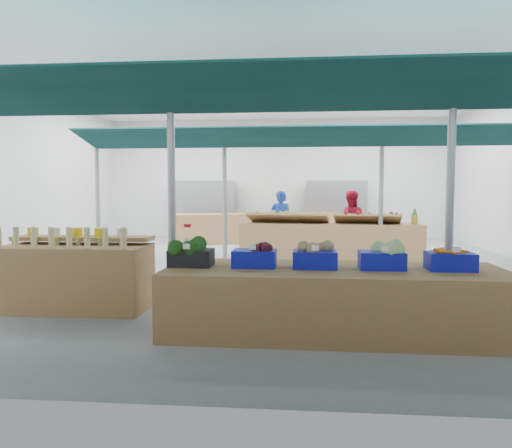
% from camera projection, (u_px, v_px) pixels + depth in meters
% --- Properties ---
extents(floor, '(13.00, 13.00, 0.00)m').
position_uv_depth(floor, '(267.00, 267.00, 9.91)').
color(floor, slate).
rests_on(floor, ground).
extents(hall, '(13.00, 13.00, 13.00)m').
position_uv_depth(hall, '(271.00, 151.00, 11.16)').
color(hall, silver).
rests_on(hall, ground).
extents(pole_grid, '(10.00, 4.60, 3.00)m').
position_uv_depth(pole_grid, '(304.00, 182.00, 7.98)').
color(pole_grid, gray).
rests_on(pole_grid, floor).
extents(awnings, '(9.50, 7.08, 0.30)m').
position_uv_depth(awnings, '(304.00, 126.00, 7.91)').
color(awnings, '#0A2E2C').
rests_on(awnings, pole_grid).
extents(back_shelving_left, '(2.00, 0.50, 2.00)m').
position_uv_depth(back_shelving_left, '(206.00, 210.00, 16.02)').
color(back_shelving_left, '#B23F33').
rests_on(back_shelving_left, floor).
extents(back_shelving_right, '(2.00, 0.50, 2.00)m').
position_uv_depth(back_shelving_right, '(336.00, 210.00, 15.64)').
color(back_shelving_right, '#B23F33').
rests_on(back_shelving_right, floor).
extents(bottle_shelf, '(2.00, 1.19, 1.17)m').
position_uv_depth(bottle_shelf, '(76.00, 275.00, 6.34)').
color(bottle_shelf, olive).
rests_on(bottle_shelf, floor).
extents(veg_counter, '(3.89, 1.34, 0.75)m').
position_uv_depth(veg_counter, '(333.00, 300.00, 5.27)').
color(veg_counter, olive).
rests_on(veg_counter, floor).
extents(fruit_counter, '(4.24, 1.33, 0.89)m').
position_uv_depth(fruit_counter, '(330.00, 242.00, 10.77)').
color(fruit_counter, olive).
rests_on(fruit_counter, floor).
extents(far_counter, '(5.27, 2.78, 0.94)m').
position_uv_depth(far_counter, '(256.00, 228.00, 14.88)').
color(far_counter, olive).
rests_on(far_counter, floor).
extents(vendor_left, '(0.64, 0.45, 1.67)m').
position_uv_depth(vendor_left, '(281.00, 222.00, 11.94)').
color(vendor_left, '#1C46B9').
rests_on(vendor_left, floor).
extents(vendor_right, '(0.86, 0.70, 1.67)m').
position_uv_depth(vendor_right, '(350.00, 223.00, 11.78)').
color(vendor_right, '#BC1734').
rests_on(vendor_right, floor).
extents(crate_broccoli, '(0.51, 0.41, 0.35)m').
position_uv_depth(crate_broccoli, '(191.00, 253.00, 5.39)').
color(crate_broccoli, black).
rests_on(crate_broccoli, veg_counter).
extents(crate_beets, '(0.51, 0.41, 0.29)m').
position_uv_depth(crate_beets, '(255.00, 256.00, 5.32)').
color(crate_beets, '#0F14A2').
rests_on(crate_beets, veg_counter).
extents(crate_celeriac, '(0.51, 0.41, 0.31)m').
position_uv_depth(crate_celeriac, '(315.00, 255.00, 5.25)').
color(crate_celeriac, '#0F14A2').
rests_on(crate_celeriac, veg_counter).
extents(crate_cabbage, '(0.51, 0.41, 0.35)m').
position_uv_depth(crate_cabbage, '(382.00, 255.00, 5.18)').
color(crate_cabbage, '#0F14A2').
rests_on(crate_cabbage, veg_counter).
extents(crate_carrots, '(0.51, 0.41, 0.29)m').
position_uv_depth(crate_carrots, '(450.00, 260.00, 5.11)').
color(crate_carrots, '#0F14A2').
rests_on(crate_carrots, veg_counter).
extents(sparrow, '(0.12, 0.09, 0.11)m').
position_uv_depth(sparrow, '(174.00, 246.00, 5.27)').
color(sparrow, brown).
rests_on(sparrow, crate_broccoli).
extents(pole_ribbon, '(0.12, 0.12, 0.28)m').
position_uv_depth(pole_ribbon, '(187.00, 227.00, 7.19)').
color(pole_ribbon, red).
rests_on(pole_ribbon, pole_grid).
extents(apple_heap_yellow, '(1.99, 1.00, 0.27)m').
position_uv_depth(apple_heap_yellow, '(288.00, 216.00, 10.79)').
color(apple_heap_yellow, '#997247').
rests_on(apple_heap_yellow, fruit_counter).
extents(apple_heap_red, '(1.59, 0.94, 0.27)m').
position_uv_depth(apple_heap_red, '(367.00, 217.00, 10.49)').
color(apple_heap_red, '#997247').
rests_on(apple_heap_red, fruit_counter).
extents(pineapple, '(0.14, 0.14, 0.39)m').
position_uv_depth(pineapple, '(415.00, 217.00, 10.31)').
color(pineapple, '#8C6019').
rests_on(pineapple, fruit_counter).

